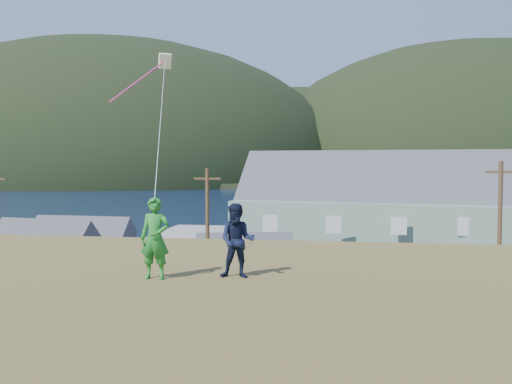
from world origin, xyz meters
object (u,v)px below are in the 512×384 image
at_px(shed_white, 245,268).
at_px(kite_flyer_green, 155,238).
at_px(wharf, 261,236).
at_px(kite_flyer_navy, 237,241).
at_px(lodge, 453,218).
at_px(shed_palegreen_far, 280,236).
at_px(shed_teal, 39,258).
at_px(shed_palegreen_near, 79,251).

relative_size(shed_white, kite_flyer_green, 4.32).
distance_m(wharf, kite_flyer_green, 60.00).
relative_size(wharf, kite_flyer_navy, 15.40).
xyz_separation_m(lodge, kite_flyer_green, (-13.59, -37.97, 3.07)).
bearing_deg(shed_palegreen_far, lodge, -27.60).
bearing_deg(shed_teal, kite_flyer_green, -47.62).
height_order(wharf, lodge, lodge).
bearing_deg(kite_flyer_green, shed_white, 96.27).
distance_m(lodge, kite_flyer_navy, 39.49).
bearing_deg(lodge, wharf, 142.66).
xyz_separation_m(lodge, shed_palegreen_near, (-31.19, -5.42, -2.66)).
distance_m(shed_teal, shed_palegreen_far, 23.00).
height_order(shed_palegreen_near, kite_flyer_green, kite_flyer_green).
xyz_separation_m(wharf, kite_flyer_navy, (7.58, -58.83, 7.59)).
height_order(shed_teal, kite_flyer_green, kite_flyer_green).
distance_m(wharf, kite_flyer_navy, 59.80).
xyz_separation_m(shed_palegreen_far, kite_flyer_navy, (3.63, -43.52, 5.54)).
relative_size(shed_teal, shed_white, 1.14).
distance_m(shed_teal, kite_flyer_green, 34.61).
bearing_deg(shed_palegreen_near, wharf, 70.05).
distance_m(wharf, shed_white, 31.40).
distance_m(shed_white, shed_palegreen_far, 15.91).
relative_size(shed_palegreen_far, kite_flyer_navy, 6.08).
bearing_deg(shed_palegreen_far, shed_teal, -144.29).
relative_size(wharf, shed_white, 3.27).
bearing_deg(shed_palegreen_near, lodge, 13.79).
bearing_deg(wharf, shed_white, -84.28).
bearing_deg(shed_teal, lodge, 25.17).
relative_size(shed_teal, kite_flyer_green, 4.91).
height_order(wharf, shed_palegreen_far, shed_palegreen_far).
height_order(lodge, kite_flyer_navy, lodge).
height_order(wharf, shed_palegreen_near, shed_palegreen_near).
height_order(shed_teal, shed_palegreen_near, shed_teal).
bearing_deg(kite_flyer_navy, shed_palegreen_near, 119.83).
relative_size(wharf, lodge, 0.67).
height_order(wharf, shed_white, shed_white).
relative_size(shed_teal, kite_flyer_navy, 5.34).
height_order(shed_palegreen_near, shed_palegreen_far, shed_palegreen_far).
distance_m(shed_palegreen_near, kite_flyer_navy, 37.98).
height_order(shed_palegreen_near, kite_flyer_navy, kite_flyer_navy).
distance_m(wharf, shed_palegreen_near, 29.24).
relative_size(wharf, shed_palegreen_near, 2.88).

